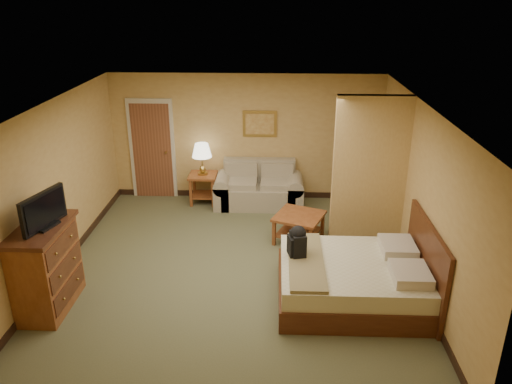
# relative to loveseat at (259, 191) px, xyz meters

# --- Properties ---
(floor) EXTENTS (6.00, 6.00, 0.00)m
(floor) POSITION_rel_loveseat_xyz_m (-0.28, -2.57, -0.29)
(floor) COLOR brown
(floor) RESTS_ON ground
(ceiling) EXTENTS (6.00, 6.00, 0.00)m
(ceiling) POSITION_rel_loveseat_xyz_m (-0.28, -2.57, 2.31)
(ceiling) COLOR white
(ceiling) RESTS_ON back_wall
(back_wall) EXTENTS (5.50, 0.02, 2.60)m
(back_wall) POSITION_rel_loveseat_xyz_m (-0.28, 0.43, 1.01)
(back_wall) COLOR tan
(back_wall) RESTS_ON floor
(left_wall) EXTENTS (0.02, 6.00, 2.60)m
(left_wall) POSITION_rel_loveseat_xyz_m (-3.03, -2.57, 1.01)
(left_wall) COLOR tan
(left_wall) RESTS_ON floor
(right_wall) EXTENTS (0.02, 6.00, 2.60)m
(right_wall) POSITION_rel_loveseat_xyz_m (2.47, -2.57, 1.01)
(right_wall) COLOR tan
(right_wall) RESTS_ON floor
(partition) EXTENTS (1.20, 0.15, 2.60)m
(partition) POSITION_rel_loveseat_xyz_m (1.87, -1.65, 1.01)
(partition) COLOR tan
(partition) RESTS_ON floor
(door) EXTENTS (0.94, 0.16, 2.10)m
(door) POSITION_rel_loveseat_xyz_m (-2.23, 0.39, 0.74)
(door) COLOR beige
(door) RESTS_ON floor
(baseboard) EXTENTS (5.50, 0.02, 0.12)m
(baseboard) POSITION_rel_loveseat_xyz_m (-0.28, 0.42, -0.23)
(baseboard) COLOR black
(baseboard) RESTS_ON floor
(loveseat) EXTENTS (1.78, 0.83, 0.90)m
(loveseat) POSITION_rel_loveseat_xyz_m (0.00, 0.00, 0.00)
(loveseat) COLOR tan
(loveseat) RESTS_ON floor
(side_table) EXTENTS (0.56, 0.56, 0.61)m
(side_table) POSITION_rel_loveseat_xyz_m (-1.15, 0.08, 0.11)
(side_table) COLOR brown
(side_table) RESTS_ON floor
(table_lamp) EXTENTS (0.39, 0.39, 0.65)m
(table_lamp) POSITION_rel_loveseat_xyz_m (-1.15, 0.08, 0.82)
(table_lamp) COLOR #B08E40
(table_lamp) RESTS_ON side_table
(coffee_table) EXTENTS (1.00, 1.00, 0.50)m
(coffee_table) POSITION_rel_loveseat_xyz_m (0.75, -1.56, 0.06)
(coffee_table) COLOR brown
(coffee_table) RESTS_ON floor
(wall_picture) EXTENTS (0.69, 0.04, 0.53)m
(wall_picture) POSITION_rel_loveseat_xyz_m (-0.00, 0.40, 1.31)
(wall_picture) COLOR #B78E3F
(wall_picture) RESTS_ON back_wall
(dresser) EXTENTS (0.61, 1.16, 1.24)m
(dresser) POSITION_rel_loveseat_xyz_m (-2.75, -3.67, 0.33)
(dresser) COLOR brown
(dresser) RESTS_ON floor
(tv) EXTENTS (0.28, 0.77, 0.48)m
(tv) POSITION_rel_loveseat_xyz_m (-2.65, -3.67, 1.17)
(tv) COLOR black
(tv) RESTS_ON dresser
(bed) EXTENTS (2.14, 1.82, 1.18)m
(bed) POSITION_rel_loveseat_xyz_m (1.54, -3.31, 0.03)
(bed) COLOR #462010
(bed) RESTS_ON floor
(backpack) EXTENTS (0.25, 0.32, 0.49)m
(backpack) POSITION_rel_loveseat_xyz_m (0.66, -3.17, 0.54)
(backpack) COLOR black
(backpack) RESTS_ON bed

